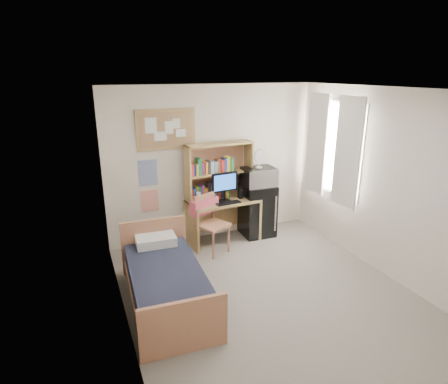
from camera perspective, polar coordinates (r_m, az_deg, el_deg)
name	(u,v)px	position (r m, az deg, el deg)	size (l,w,h in m)	color
floor	(270,296)	(5.11, 7.03, -15.47)	(3.60, 4.20, 0.02)	gray
ceiling	(279,89)	(4.27, 8.40, 15.21)	(3.60, 4.20, 0.02)	white
wall_back	(212,163)	(6.35, -1.77, 4.37)	(3.60, 0.04, 2.60)	white
wall_front	(423,294)	(3.06, 28.00, -13.50)	(3.60, 0.04, 2.60)	white
wall_left	(120,224)	(3.99, -15.52, -4.70)	(0.04, 4.20, 2.60)	white
wall_right	(389,185)	(5.61, 23.85, 0.97)	(0.04, 4.20, 2.60)	white
window_unit	(333,148)	(6.37, 16.21, 6.47)	(0.10, 1.40, 1.70)	white
curtain_left	(348,153)	(6.05, 18.31, 5.69)	(0.04, 0.55, 1.70)	white
curtain_right	(316,144)	(6.66, 13.89, 7.14)	(0.04, 0.55, 1.70)	white
bulletin_board	(166,130)	(5.99, -8.86, 9.39)	(0.94, 0.03, 0.64)	tan
poster_wave	(148,173)	(6.07, -11.51, 2.88)	(0.30, 0.01, 0.42)	#2847A3
poster_japan	(150,201)	(6.20, -11.24, -1.32)	(0.28, 0.01, 0.36)	#EE462A
desk	(223,220)	(6.38, -0.15, -4.36)	(1.18, 0.59, 0.74)	tan
desk_chair	(213,225)	(5.95, -1.67, -4.98)	(0.48, 0.48, 0.95)	tan
mini_fridge	(257,210)	(6.63, 5.08, -2.73)	(0.54, 0.54, 0.91)	black
bed	(167,287)	(4.83, -8.68, -14.10)	(0.89, 1.77, 0.49)	black
hutch	(219,171)	(6.24, -0.76, 3.24)	(1.14, 0.29, 0.94)	tan
monitor	(225,187)	(6.12, 0.09, 0.71)	(0.45, 0.03, 0.48)	black
keyboard	(228,203)	(6.08, 0.67, -1.69)	(0.41, 0.13, 0.02)	black
speaker_left	(208,199)	(6.05, -2.46, -1.12)	(0.06, 0.06, 0.15)	black
speaker_right	(241,193)	(6.30, 2.54, -0.19)	(0.08, 0.08, 0.19)	black
water_bottle	(199,199)	(5.94, -3.90, -1.14)	(0.07, 0.07, 0.23)	white
hoodie	(204,206)	(5.98, -3.04, -2.15)	(0.50, 0.15, 0.24)	#CD4E62
microwave	(259,177)	(6.42, 5.31, 2.34)	(0.54, 0.41, 0.31)	silver
desk_fan	(259,159)	(6.35, 5.39, 4.99)	(0.24, 0.24, 0.30)	white
pillow	(156,240)	(5.34, -10.39, -7.16)	(0.54, 0.38, 0.13)	white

